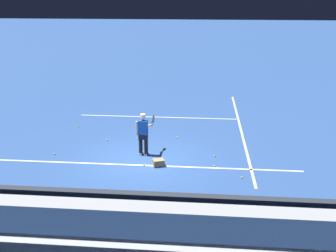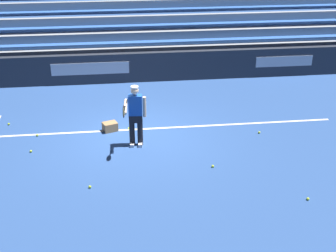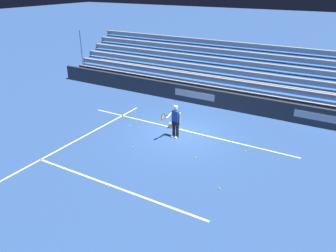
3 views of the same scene
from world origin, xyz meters
name	(u,v)px [view 1 (image 1 of 3)]	position (x,y,z in m)	size (l,w,h in m)	color
ground_plane	(143,160)	(0.00, 0.00, 0.00)	(160.00, 160.00, 0.00)	#2D5193
court_baseline_white	(141,165)	(0.00, -0.50, 0.00)	(12.00, 0.10, 0.01)	white
court_sideline_white	(241,129)	(4.11, 4.00, 0.00)	(0.10, 12.00, 0.01)	white
court_service_line_white	(158,117)	(0.00, 5.50, 0.00)	(8.22, 0.10, 0.01)	white
back_wall_sponsor_board	(117,210)	(-0.01, -4.62, 0.55)	(25.26, 0.25, 1.10)	#2D333D
tennis_player	(143,134)	(-0.02, 0.48, 0.89)	(0.64, 0.97, 1.71)	black
ball_box_cardboard	(159,163)	(0.68, -0.51, 0.13)	(0.40, 0.30, 0.26)	#A87F51
tennis_ball_midcourt	(242,177)	(3.70, -1.26, 0.03)	(0.07, 0.07, 0.07)	#CCE533
tennis_ball_far_right	(78,126)	(-3.69, 3.59, 0.03)	(0.07, 0.07, 0.07)	#CCE533
tennis_ball_stray_back	(177,137)	(1.18, 2.51, 0.03)	(0.07, 0.07, 0.07)	#CCE533
tennis_ball_on_baseline	(107,140)	(-1.87, 1.92, 0.03)	(0.07, 0.07, 0.07)	#CCE533
tennis_ball_toward_net	(215,156)	(2.80, 0.56, 0.03)	(0.07, 0.07, 0.07)	#CCE533
tennis_ball_near_player	(55,154)	(-3.60, 0.19, 0.03)	(0.07, 0.07, 0.07)	#CCE533
tennis_ball_far_left	(214,166)	(2.75, -0.39, 0.03)	(0.07, 0.07, 0.07)	#CCE533
tennis_ball_by_box	(144,165)	(0.13, -0.54, 0.03)	(0.07, 0.07, 0.07)	#CCE533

